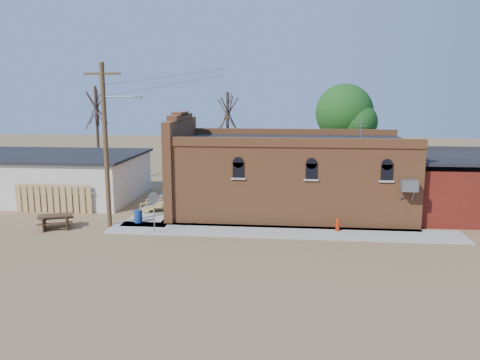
# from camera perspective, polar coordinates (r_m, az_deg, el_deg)

# --- Properties ---
(ground) EXTENTS (120.00, 120.00, 0.00)m
(ground) POSITION_cam_1_polar(r_m,az_deg,el_deg) (24.54, 1.63, -6.95)
(ground) COLOR olive
(ground) RESTS_ON ground
(sidewalk_south) EXTENTS (19.00, 2.20, 0.08)m
(sidewalk_south) POSITION_cam_1_polar(r_m,az_deg,el_deg) (25.33, 5.19, -6.34)
(sidewalk_south) COLOR #9E9991
(sidewalk_south) RESTS_ON ground
(sidewalk_west) EXTENTS (2.60, 10.00, 0.08)m
(sidewalk_west) POSITION_cam_1_polar(r_m,az_deg,el_deg) (31.28, -9.15, -3.19)
(sidewalk_west) COLOR #9E9991
(sidewalk_west) RESTS_ON ground
(brick_bar) EXTENTS (16.40, 7.97, 6.30)m
(brick_bar) POSITION_cam_1_polar(r_m,az_deg,el_deg) (29.28, 5.65, 0.56)
(brick_bar) COLOR #A25B31
(brick_bar) RESTS_ON ground
(red_shed) EXTENTS (5.40, 6.40, 4.30)m
(red_shed) POSITION_cam_1_polar(r_m,az_deg,el_deg) (30.90, 24.25, 0.07)
(red_shed) COLOR #511D0E
(red_shed) RESTS_ON ground
(storage_building) EXTENTS (20.40, 8.40, 3.17)m
(storage_building) POSITION_cam_1_polar(r_m,az_deg,el_deg) (38.00, -27.25, 0.57)
(storage_building) COLOR silver
(storage_building) RESTS_ON ground
(wood_fence) EXTENTS (5.20, 0.10, 1.80)m
(wood_fence) POSITION_cam_1_polar(r_m,az_deg,el_deg) (31.44, -21.77, -2.14)
(wood_fence) COLOR #AA884C
(wood_fence) RESTS_ON ground
(utility_pole) EXTENTS (3.12, 0.26, 9.00)m
(utility_pole) POSITION_cam_1_polar(r_m,az_deg,el_deg) (26.58, -15.96, 4.50)
(utility_pole) COLOR #482C1D
(utility_pole) RESTS_ON ground
(tree_bare_near) EXTENTS (2.80, 2.80, 7.65)m
(tree_bare_near) POSITION_cam_1_polar(r_m,az_deg,el_deg) (36.69, -1.54, 8.26)
(tree_bare_near) COLOR #473529
(tree_bare_near) RESTS_ON ground
(tree_bare_far) EXTENTS (2.80, 2.80, 8.16)m
(tree_bare_far) POSITION_cam_1_polar(r_m,az_deg,el_deg) (40.53, -17.15, 8.57)
(tree_bare_far) COLOR #473529
(tree_bare_far) RESTS_ON ground
(tree_leafy) EXTENTS (4.40, 4.40, 8.15)m
(tree_leafy) POSITION_cam_1_polar(r_m,az_deg,el_deg) (37.14, 12.61, 8.00)
(tree_leafy) COLOR #473529
(tree_leafy) RESTS_ON ground
(fire_hydrant) EXTENTS (0.38, 0.35, 0.69)m
(fire_hydrant) POSITION_cam_1_polar(r_m,az_deg,el_deg) (25.79, 11.83, -5.34)
(fire_hydrant) COLOR #AA2509
(fire_hydrant) RESTS_ON sidewalk_south
(stop_sign) EXTENTS (0.49, 0.42, 2.20)m
(stop_sign) POSITION_cam_1_polar(r_m,az_deg,el_deg) (24.99, -10.48, -2.59)
(stop_sign) COLOR gray
(stop_sign) RESTS_ON sidewalk_south
(trash_barrel) EXTENTS (0.60, 0.60, 0.72)m
(trash_barrel) POSITION_cam_1_polar(r_m,az_deg,el_deg) (27.47, -12.31, -4.35)
(trash_barrel) COLOR navy
(trash_barrel) RESTS_ON sidewalk_west
(picnic_table) EXTENTS (2.20, 1.96, 0.76)m
(picnic_table) POSITION_cam_1_polar(r_m,az_deg,el_deg) (27.87, -21.56, -4.51)
(picnic_table) COLOR #452D1B
(picnic_table) RESTS_ON ground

